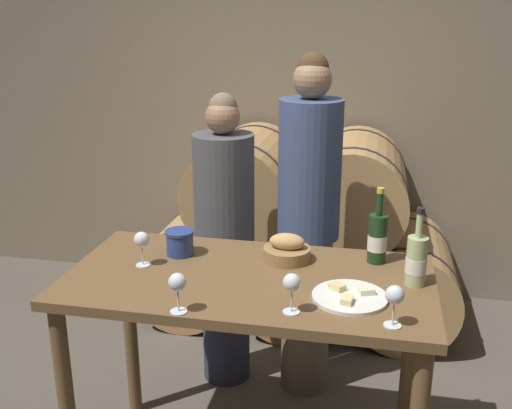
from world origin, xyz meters
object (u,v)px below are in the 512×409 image
wine_bottle_white (416,260)px  bread_basket (287,250)px  wine_glass_far_left (142,241)px  wine_bottle_red (377,238)px  tasting_table (248,309)px  wine_glass_right (395,297)px  blue_crock (180,241)px  wine_glass_left (178,284)px  wine_glass_center (292,284)px  cheese_plate (350,296)px  person_left (225,242)px  person_right (308,227)px

wine_bottle_white → bread_basket: wine_bottle_white is taller
wine_bottle_white → wine_glass_far_left: 1.08m
wine_bottle_red → bread_basket: wine_bottle_red is taller
tasting_table → wine_glass_right: bearing=-27.1°
blue_crock → wine_glass_left: size_ratio=0.84×
wine_bottle_white → wine_glass_center: bearing=-143.5°
bread_basket → wine_glass_right: wine_glass_right is taller
wine_bottle_red → wine_glass_left: size_ratio=2.20×
cheese_plate → wine_glass_left: bearing=-158.9°
wine_glass_left → wine_glass_center: size_ratio=1.00×
wine_bottle_white → cheese_plate: bearing=-143.9°
wine_glass_far_left → wine_glass_center: bearing=-22.7°
tasting_table → wine_bottle_white: (0.64, 0.06, 0.24)m
wine_bottle_white → wine_glass_center: size_ratio=2.11×
blue_crock → wine_glass_center: bearing=-37.4°
wine_glass_far_left → wine_glass_left: (0.27, -0.35, 0.00)m
cheese_plate → tasting_table: bearing=164.2°
blue_crock → wine_glass_center: (0.54, -0.42, 0.05)m
bread_basket → wine_glass_left: size_ratio=1.35×
tasting_table → bread_basket: bread_basket is taller
tasting_table → bread_basket: size_ratio=7.32×
wine_glass_left → wine_glass_right: (0.73, 0.05, 0.00)m
wine_glass_right → cheese_plate: bearing=131.6°
bread_basket → wine_glass_left: bearing=-119.3°
wine_bottle_red → wine_glass_right: bearing=-83.3°
person_left → cheese_plate: (0.69, -0.83, 0.16)m
wine_bottle_white → wine_glass_center: 0.53m
wine_bottle_white → cheese_plate: 0.30m
wine_bottle_red → wine_bottle_white: 0.24m
wine_bottle_red → wine_glass_center: wine_bottle_red is taller
bread_basket → cheese_plate: bread_basket is taller
wine_glass_far_left → bread_basket: bearing=17.2°
bread_basket → wine_glass_right: size_ratio=1.35×
wine_bottle_red → cheese_plate: wine_bottle_red is taller
blue_crock → cheese_plate: (0.74, -0.27, -0.05)m
wine_glass_far_left → wine_glass_right: bearing=-16.6°
person_left → wine_bottle_red: bearing=-31.0°
tasting_table → cheese_plate: 0.45m
person_right → wine_glass_center: (0.06, -0.97, 0.15)m
tasting_table → bread_basket: 0.29m
bread_basket → cheese_plate: bearing=-47.5°
tasting_table → wine_bottle_white: bearing=5.1°
wine_bottle_red → wine_glass_left: bearing=-138.7°
wine_bottle_red → blue_crock: (-0.82, -0.09, -0.05)m
tasting_table → bread_basket: bearing=57.3°
blue_crock → wine_glass_left: 0.52m
wine_bottle_red → blue_crock: size_ratio=2.60×
tasting_table → blue_crock: (-0.33, 0.16, 0.20)m
wine_glass_left → blue_crock: bearing=108.0°
wine_bottle_red → wine_glass_far_left: 0.96m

